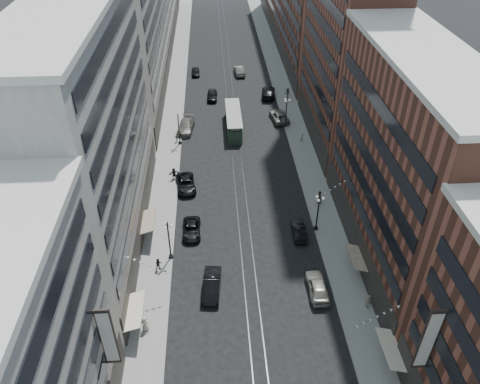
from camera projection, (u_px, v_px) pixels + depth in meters
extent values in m
plane|color=black|center=(234.00, 128.00, 82.59)|extent=(220.00, 220.00, 0.00)
cube|color=gray|center=(174.00, 105.00, 90.02)|extent=(4.00, 180.00, 0.15)
cube|color=gray|center=(287.00, 102.00, 91.14)|extent=(4.00, 180.00, 0.15)
cube|color=#2D2D33|center=(227.00, 103.00, 90.58)|extent=(0.12, 180.00, 0.02)
cube|color=#2D2D33|center=(235.00, 103.00, 90.66)|extent=(0.12, 180.00, 0.02)
cube|color=#A9A296|center=(92.00, 138.00, 51.72)|extent=(8.00, 36.00, 28.00)
cube|color=#A9A296|center=(148.00, 0.00, 102.97)|extent=(8.00, 90.00, 26.00)
cube|color=brown|center=(405.00, 167.00, 50.61)|extent=(8.00, 30.00, 24.00)
cube|color=brown|center=(351.00, 10.00, 67.79)|extent=(8.00, 26.00, 42.00)
cylinder|color=black|center=(171.00, 256.00, 56.21)|extent=(0.56, 0.56, 0.30)
cylinder|color=black|center=(169.00, 241.00, 54.76)|extent=(0.18, 0.18, 5.20)
sphere|color=black|center=(167.00, 223.00, 53.10)|extent=(0.24, 0.24, 0.24)
sphere|color=white|center=(171.00, 225.00, 53.36)|extent=(0.36, 0.36, 0.36)
sphere|color=white|center=(166.00, 223.00, 53.64)|extent=(0.36, 0.36, 0.36)
sphere|color=white|center=(165.00, 228.00, 53.02)|extent=(0.36, 0.36, 0.36)
cylinder|color=black|center=(180.00, 143.00, 77.92)|extent=(0.56, 0.56, 0.30)
cylinder|color=black|center=(179.00, 130.00, 76.47)|extent=(0.18, 0.18, 5.20)
sphere|color=black|center=(178.00, 114.00, 74.81)|extent=(0.24, 0.24, 0.24)
sphere|color=white|center=(181.00, 116.00, 75.07)|extent=(0.36, 0.36, 0.36)
sphere|color=white|center=(176.00, 115.00, 75.35)|extent=(0.36, 0.36, 0.36)
sphere|color=white|center=(176.00, 118.00, 74.72)|extent=(0.36, 0.36, 0.36)
cylinder|color=black|center=(316.00, 228.00, 60.36)|extent=(0.56, 0.56, 0.30)
cylinder|color=black|center=(318.00, 213.00, 58.91)|extent=(0.18, 0.18, 5.20)
sphere|color=black|center=(320.00, 196.00, 57.25)|extent=(0.24, 0.24, 0.24)
sphere|color=white|center=(323.00, 198.00, 57.51)|extent=(0.36, 0.36, 0.36)
sphere|color=white|center=(317.00, 196.00, 57.79)|extent=(0.36, 0.36, 0.36)
sphere|color=white|center=(318.00, 200.00, 57.16)|extent=(0.36, 0.36, 0.36)
cylinder|color=black|center=(285.00, 125.00, 82.87)|extent=(0.56, 0.56, 0.30)
cylinder|color=black|center=(286.00, 113.00, 81.42)|extent=(0.18, 0.18, 5.20)
sphere|color=black|center=(287.00, 98.00, 79.76)|extent=(0.24, 0.24, 0.24)
sphere|color=white|center=(290.00, 100.00, 80.02)|extent=(0.36, 0.36, 0.36)
sphere|color=white|center=(285.00, 99.00, 80.30)|extent=(0.36, 0.36, 0.36)
sphere|color=white|center=(286.00, 101.00, 79.68)|extent=(0.36, 0.36, 0.36)
cube|color=#253A2A|center=(234.00, 123.00, 81.70)|extent=(2.35, 11.29, 2.45)
cube|color=gray|center=(234.00, 115.00, 80.81)|extent=(1.51, 10.35, 0.56)
cube|color=gray|center=(233.00, 113.00, 80.58)|extent=(2.54, 11.48, 0.14)
cylinder|color=black|center=(235.00, 139.00, 78.82)|extent=(2.16, 0.66, 0.66)
cylinder|color=black|center=(232.00, 116.00, 85.63)|extent=(2.16, 0.66, 0.66)
imported|color=black|center=(192.00, 229.00, 59.62)|extent=(2.26, 4.87, 1.35)
imported|color=slate|center=(317.00, 287.00, 51.55)|extent=(2.12, 5.18, 1.76)
imported|color=black|center=(212.00, 285.00, 51.72)|extent=(2.35, 5.50, 1.77)
imported|color=#B7AC97|center=(145.00, 324.00, 47.30)|extent=(0.99, 0.68, 1.84)
imported|color=black|center=(159.00, 264.00, 54.24)|extent=(0.88, 0.69, 1.59)
imported|color=beige|center=(368.00, 301.00, 49.62)|extent=(0.86, 1.18, 1.83)
imported|color=black|center=(186.00, 184.00, 67.53)|extent=(3.23, 5.84, 1.55)
imported|color=#646059|center=(186.00, 126.00, 81.35)|extent=(3.28, 6.40, 1.78)
imported|color=black|center=(196.00, 72.00, 101.66)|extent=(1.77, 4.19, 1.41)
imported|color=black|center=(299.00, 230.00, 59.35)|extent=(1.68, 4.51, 1.47)
imported|color=slate|center=(279.00, 116.00, 84.60)|extent=(3.42, 6.13, 1.62)
imported|color=black|center=(268.00, 92.00, 92.74)|extent=(3.30, 6.43, 1.79)
imported|color=black|center=(212.00, 95.00, 91.71)|extent=(2.14, 4.87, 1.63)
imported|color=#646259|center=(239.00, 71.00, 101.77)|extent=(2.35, 5.46, 1.75)
imported|color=black|center=(174.00, 173.00, 69.22)|extent=(1.72, 1.01, 1.78)
imported|color=#A8A28B|center=(177.00, 138.00, 78.09)|extent=(0.94, 0.52, 1.53)
imported|color=black|center=(319.00, 197.00, 64.47)|extent=(1.03, 0.80, 1.88)
imported|color=#BFB69E|center=(302.00, 137.00, 78.08)|extent=(0.70, 0.58, 1.63)
imported|color=black|center=(288.00, 93.00, 91.91)|extent=(1.31, 0.93, 1.88)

